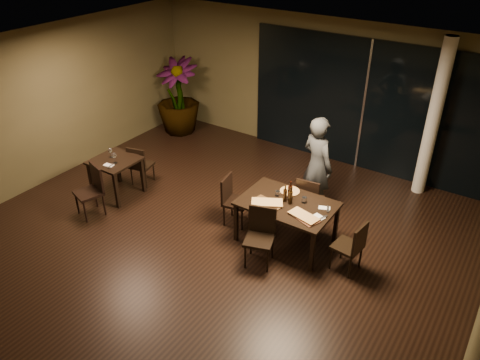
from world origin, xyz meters
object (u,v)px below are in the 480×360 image
object	(u,v)px
chair_main_left	(232,198)
bottle_b	(291,195)
main_table	(287,207)
chair_side_far	(140,164)
chair_main_right	(352,245)
bottle_c	(290,191)
bottle_a	(285,193)
chair_side_near	(92,188)
chair_main_far	(309,198)
chair_main_near	(261,233)
potted_plant	(178,96)
diner	(317,166)
side_table	(115,166)

from	to	relation	value
chair_main_left	bottle_b	bearing A→B (deg)	-98.03
main_table	chair_side_far	world-z (taller)	chair_side_far
chair_main_right	chair_main_left	bearing A→B (deg)	-84.40
main_table	bottle_c	world-z (taller)	bottle_c
main_table	bottle_a	xyz separation A→B (m)	(-0.06, 0.02, 0.22)
chair_main_right	bottle_a	distance (m)	1.31
chair_main_right	chair_side_far	distance (m)	4.47
chair_side_near	chair_main_right	bearing A→B (deg)	30.97
chair_main_far	chair_side_near	distance (m)	3.82
chair_main_near	chair_side_near	xyz separation A→B (m)	(-3.18, -0.54, 0.01)
chair_side_near	main_table	bearing A→B (deg)	37.18
main_table	chair_main_near	size ratio (longest dim) A/B	1.62
chair_main_left	potted_plant	bearing A→B (deg)	42.71
chair_main_far	chair_main_right	bearing A→B (deg)	138.27
chair_main_left	bottle_c	bearing A→B (deg)	-92.54
main_table	chair_main_far	distance (m)	0.71
chair_main_left	chair_side_near	size ratio (longest dim) A/B	0.95
potted_plant	bottle_c	size ratio (longest dim) A/B	5.33
diner	chair_side_far	bearing A→B (deg)	40.62
chair_side_far	bottle_c	xyz separation A→B (m)	(3.28, 0.10, 0.45)
chair_side_near	bottle_b	world-z (taller)	bottle_b
chair_main_right	diner	world-z (taller)	diner
chair_main_right	chair_main_near	bearing A→B (deg)	-59.48
chair_main_near	potted_plant	world-z (taller)	potted_plant
main_table	chair_main_left	bearing A→B (deg)	-177.98
chair_main_right	bottle_a	xyz separation A→B (m)	(-1.23, 0.12, 0.41)
diner	bottle_c	bearing A→B (deg)	112.55
chair_main_far	bottle_b	xyz separation A→B (m)	(-0.01, -0.68, 0.41)
chair_main_near	chair_main_left	size ratio (longest dim) A/B	1.04
side_table	chair_main_near	world-z (taller)	chair_main_near
bottle_a	chair_main_far	bearing A→B (deg)	80.02
diner	bottle_b	size ratio (longest dim) A/B	6.04
main_table	potted_plant	world-z (taller)	potted_plant
bottle_a	bottle_c	distance (m)	0.10
main_table	chair_main_near	distance (m)	0.67
chair_main_left	chair_main_far	bearing A→B (deg)	-66.87
chair_side_near	potted_plant	world-z (taller)	potted_plant
main_table	chair_main_right	xyz separation A→B (m)	(1.17, -0.10, -0.19)
main_table	potted_plant	size ratio (longest dim) A/B	0.83
diner	bottle_b	world-z (taller)	diner
bottle_a	potted_plant	bearing A→B (deg)	150.55
chair_main_right	side_table	bearing A→B (deg)	-77.75
chair_main_near	chair_main_right	xyz separation A→B (m)	(1.27, 0.55, -0.03)
side_table	bottle_c	size ratio (longest dim) A/B	2.36
diner	bottle_b	distance (m)	1.11
chair_side_far	diner	distance (m)	3.47
side_table	chair_side_far	bearing A→B (deg)	77.79
chair_main_right	bottle_b	bearing A→B (deg)	-88.24
side_table	chair_side_far	xyz separation A→B (m)	(0.11, 0.51, -0.15)
chair_main_left	chair_main_near	bearing A→B (deg)	-133.24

